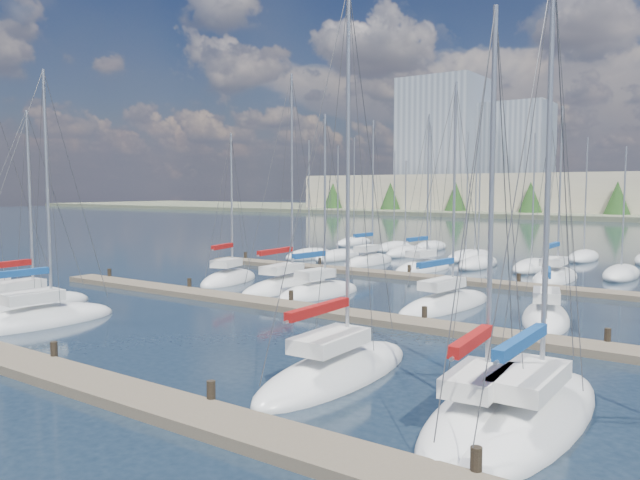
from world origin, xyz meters
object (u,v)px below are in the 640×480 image
Objects in this scene: sailboat_o at (423,268)px; sailboat_h at (229,279)px; sailboat_n at (369,261)px; sailboat_l at (546,318)px; sailboat_i at (286,286)px; sailboat_j at (319,293)px; sailboat_p at (555,277)px; sailboat_d at (336,372)px; sailboat_f at (533,417)px; sailboat_c at (39,320)px; sailboat_k at (446,304)px; sailboat_e at (480,418)px; sailboat_b at (22,307)px.

sailboat_h is at bearing -114.82° from sailboat_o.
sailboat_n is 24.12m from sailboat_l.
sailboat_i is (-16.35, 0.48, 0.01)m from sailboat_l.
sailboat_n is at bearing 117.25° from sailboat_j.
sailboat_n is at bearing 177.14° from sailboat_p.
sailboat_f is (6.71, -0.37, -0.01)m from sailboat_d.
sailboat_j is at bearing 69.78° from sailboat_c.
sailboat_j is at bearing -83.02° from sailboat_o.
sailboat_c is 0.91× the size of sailboat_d.
sailboat_h is (-16.03, 0.10, -0.01)m from sailboat_k.
sailboat_h is at bearing 162.68° from sailboat_l.
sailboat_o is 19.18m from sailboat_l.
sailboat_d reaches higher than sailboat_c.
sailboat_c is at bearing -126.45° from sailboat_k.
sailboat_k is 1.17× the size of sailboat_h.
sailboat_f reaches higher than sailboat_p.
sailboat_j is (5.72, -15.40, -0.02)m from sailboat_n.
sailboat_e is at bearing 3.77° from sailboat_c.
sailboat_k is 0.97× the size of sailboat_f.
sailboat_p is (9.79, 14.86, 0.00)m from sailboat_j.
sailboat_i is (-12.98, -13.99, 0.01)m from sailboat_p.
sailboat_d is (9.95, -27.07, -0.01)m from sailboat_o.
sailboat_k reaches higher than sailboat_e.
sailboat_d reaches higher than sailboat_l.
sailboat_b is (-23.29, -13.08, -0.01)m from sailboat_l.
sailboat_h is (-21.40, 0.53, 0.00)m from sailboat_l.
sailboat_n is 32.23m from sailboat_d.
sailboat_p is (15.51, -0.54, -0.01)m from sailboat_n.
sailboat_e reaches higher than sailboat_h.
sailboat_n is 0.90× the size of sailboat_i.
sailboat_d is 1.06× the size of sailboat_f.
sailboat_i is (-13.06, 13.68, 0.01)m from sailboat_d.
sailboat_c is 4.04m from sailboat_b.
sailboat_c is 1.13× the size of sailboat_b.
sailboat_o reaches higher than sailboat_h.
sailboat_d is 1.09× the size of sailboat_k.
sailboat_k reaches higher than sailboat_h.
sailboat_f reaches higher than sailboat_b.
sailboat_e is (15.52, -28.36, -0.01)m from sailboat_o.
sailboat_i is (2.53, -14.53, -0.01)m from sailboat_n.
sailboat_p is 19.09m from sailboat_i.
sailboat_k is 16.53m from sailboat_f.
sailboat_c is 20.45m from sailboat_k.
sailboat_b is at bearing 172.42° from sailboat_e.
sailboat_k is at bearing 112.70° from sailboat_e.
sailboat_p is (16.10, 28.85, 0.01)m from sailboat_c.
sailboat_j is 1.03× the size of sailboat_b.
sailboat_k is at bearing -4.03° from sailboat_i.
sailboat_n is 1.02× the size of sailboat_c.
sailboat_e is (15.43, -14.11, 0.00)m from sailboat_j.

